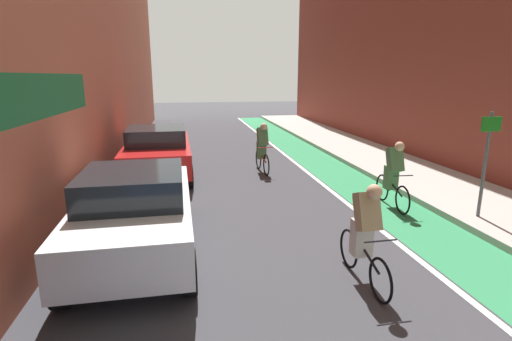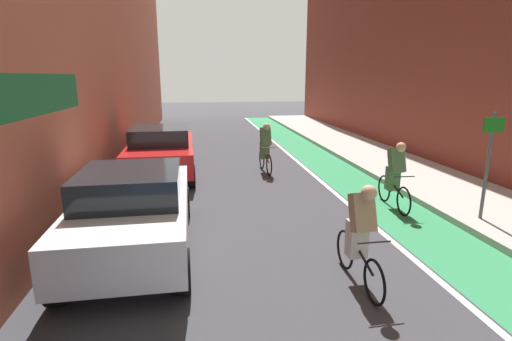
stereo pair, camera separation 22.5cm
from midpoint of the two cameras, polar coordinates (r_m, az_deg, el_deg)
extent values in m
plane|color=#38383D|center=(10.58, 0.85, -3.24)|extent=(76.10, 76.10, 0.00)
cube|color=#2D8451|center=(13.20, 12.16, -0.13)|extent=(1.60, 34.59, 0.00)
cube|color=white|center=(12.92, 8.42, -0.27)|extent=(0.12, 34.59, 0.00)
cube|color=#A8A59E|center=(14.11, 20.64, 0.46)|extent=(2.84, 34.59, 0.14)
cube|color=silver|center=(7.30, -16.40, -6.03)|extent=(1.94, 4.39, 0.70)
cube|color=black|center=(6.92, -16.91, -2.13)|extent=(1.67, 1.86, 0.55)
cylinder|color=black|center=(9.07, -20.44, -4.83)|extent=(0.23, 0.66, 0.66)
cylinder|color=black|center=(8.89, -9.64, -4.49)|extent=(0.23, 0.66, 0.66)
cylinder|color=black|center=(6.14, -26.04, -14.30)|extent=(0.23, 0.66, 0.66)
cylinder|color=black|center=(5.88, -9.51, -14.28)|extent=(0.23, 0.66, 0.66)
cube|color=red|center=(12.82, -13.07, 2.52)|extent=(2.06, 4.78, 0.70)
cube|color=black|center=(12.50, -13.27, 4.91)|extent=(1.76, 2.03, 0.55)
cylinder|color=black|center=(14.74, -16.12, 2.36)|extent=(0.24, 0.67, 0.66)
cylinder|color=black|center=(14.65, -9.15, 2.66)|extent=(0.24, 0.67, 0.66)
cylinder|color=black|center=(11.22, -18.00, -1.18)|extent=(0.24, 0.67, 0.66)
cylinder|color=black|center=(11.10, -8.83, -0.82)|extent=(0.24, 0.67, 0.66)
torus|color=black|center=(5.82, 17.92, -15.18)|extent=(0.05, 0.64, 0.64)
torus|color=black|center=(6.67, 13.75, -11.09)|extent=(0.05, 0.64, 0.64)
cylinder|color=black|center=(6.15, 15.81, -11.17)|extent=(0.06, 0.96, 0.33)
cylinder|color=black|center=(6.26, 15.14, -9.84)|extent=(0.04, 0.12, 0.55)
cylinder|color=black|center=(5.65, 17.96, -9.91)|extent=(0.48, 0.03, 0.02)
cube|color=beige|center=(6.17, 15.48, -9.52)|extent=(0.28, 0.24, 0.56)
cube|color=tan|center=(5.90, 16.29, -5.86)|extent=(0.33, 0.40, 0.60)
sphere|color=tan|center=(5.67, 17.19, -3.12)|extent=(0.22, 0.22, 0.22)
cube|color=tan|center=(6.00, 15.79, -5.31)|extent=(0.26, 0.28, 0.39)
torus|color=black|center=(9.42, 21.33, -4.20)|extent=(0.07, 0.67, 0.67)
torus|color=black|center=(10.32, 18.72, -2.48)|extent=(0.07, 0.67, 0.67)
cylinder|color=black|center=(9.81, 20.07, -2.07)|extent=(0.08, 0.96, 0.33)
cylinder|color=black|center=(9.95, 19.65, -1.35)|extent=(0.04, 0.12, 0.55)
cylinder|color=black|center=(9.35, 21.40, -0.84)|extent=(0.48, 0.05, 0.02)
cube|color=#4C7247|center=(9.87, 19.88, -1.07)|extent=(0.29, 0.25, 0.56)
cube|color=#4C7247|center=(9.65, 20.42, 1.38)|extent=(0.34, 0.41, 0.60)
sphere|color=tan|center=(9.46, 21.00, 3.20)|extent=(0.22, 0.22, 0.22)
cube|color=#4C7247|center=(9.76, 20.11, 1.65)|extent=(0.27, 0.29, 0.39)
torus|color=black|center=(12.25, 2.43, 0.75)|extent=(0.08, 0.69, 0.69)
torus|color=black|center=(13.25, 1.33, 1.74)|extent=(0.08, 0.69, 0.69)
cylinder|color=red|center=(12.71, 1.87, 2.24)|extent=(0.09, 0.96, 0.33)
cylinder|color=red|center=(12.87, 1.68, 2.74)|extent=(0.04, 0.12, 0.55)
cylinder|color=red|center=(12.22, 2.37, 3.35)|extent=(0.48, 0.05, 0.02)
cube|color=#4C7247|center=(12.78, 1.77, 2.99)|extent=(0.29, 0.26, 0.56)
cube|color=#4C7247|center=(12.58, 1.92, 4.94)|extent=(0.34, 0.42, 0.60)
sphere|color=tan|center=(12.38, 2.10, 6.39)|extent=(0.22, 0.22, 0.22)
cube|color=#1E598C|center=(12.69, 1.79, 5.11)|extent=(0.27, 0.29, 0.39)
cylinder|color=#4C4C51|center=(9.36, 31.19, 0.46)|extent=(0.07, 0.07, 2.22)
cube|color=#19721E|center=(9.22, 31.92, 5.66)|extent=(0.44, 0.03, 0.30)
camera|label=1|loc=(0.11, -89.27, 0.18)|focal=27.50mm
camera|label=2|loc=(0.11, 90.73, -0.18)|focal=27.50mm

